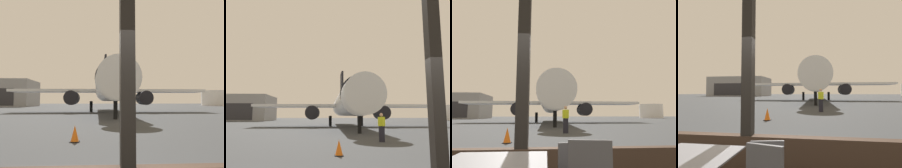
# 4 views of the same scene
# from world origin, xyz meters

# --- Properties ---
(ground_plane) EXTENTS (220.00, 220.00, 0.00)m
(ground_plane) POSITION_xyz_m (0.00, 40.00, 0.00)
(ground_plane) COLOR #383A3D
(window_frame) EXTENTS (7.29, 0.24, 3.94)m
(window_frame) POSITION_xyz_m (0.00, 0.00, 1.40)
(window_frame) COLOR #38281E
(window_frame) RESTS_ON ground
(airplane) EXTENTS (26.72, 29.54, 10.03)m
(airplane) POSITION_xyz_m (1.19, 28.01, 3.27)
(airplane) COLOR silver
(airplane) RESTS_ON ground
(ground_crew_worker) EXTENTS (0.40, 0.56, 1.74)m
(ground_crew_worker) POSITION_xyz_m (1.62, 10.32, 0.90)
(ground_crew_worker) COLOR black
(ground_crew_worker) RESTS_ON ground
(traffic_cone) EXTENTS (0.36, 0.36, 0.63)m
(traffic_cone) POSITION_xyz_m (-1.23, 5.73, 0.30)
(traffic_cone) COLOR orange
(traffic_cone) RESTS_ON ground
(fuel_storage_tank) EXTENTS (8.42, 8.42, 5.17)m
(fuel_storage_tank) POSITION_xyz_m (39.72, 74.26, 2.58)
(fuel_storage_tank) COLOR white
(fuel_storage_tank) RESTS_ON ground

